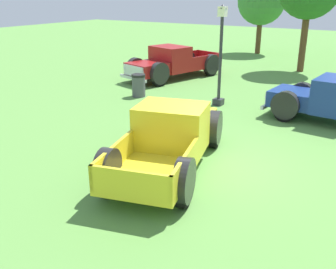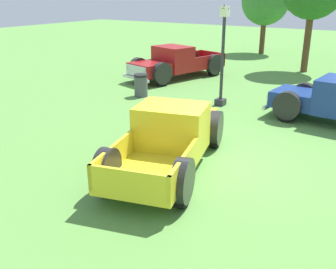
# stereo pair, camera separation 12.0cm
# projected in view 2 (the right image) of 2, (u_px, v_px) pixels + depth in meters

# --- Properties ---
(ground_plane) EXTENTS (80.00, 80.00, 0.00)m
(ground_plane) POSITION_uv_depth(u_px,v_px,m) (214.00, 162.00, 10.17)
(ground_plane) COLOR #5B9342
(pickup_truck_foreground) EXTENTS (3.11, 5.41, 1.56)m
(pickup_truck_foreground) POSITION_uv_depth(u_px,v_px,m) (172.00, 135.00, 9.92)
(pickup_truck_foreground) COLOR yellow
(pickup_truck_foreground) RESTS_ON ground_plane
(pickup_truck_behind_left) EXTENTS (5.15, 2.30, 1.54)m
(pickup_truck_behind_left) POSITION_uv_depth(u_px,v_px,m) (336.00, 102.00, 12.92)
(pickup_truck_behind_left) COLOR navy
(pickup_truck_behind_left) RESTS_ON ground_plane
(pickup_truck_behind_right) EXTENTS (3.33, 5.69, 1.64)m
(pickup_truck_behind_right) POSITION_uv_depth(u_px,v_px,m) (172.00, 64.00, 19.53)
(pickup_truck_behind_right) COLOR maroon
(pickup_truck_behind_right) RESTS_ON ground_plane
(lamp_post_near) EXTENTS (0.36, 0.36, 3.78)m
(lamp_post_near) POSITION_uv_depth(u_px,v_px,m) (223.00, 54.00, 14.58)
(lamp_post_near) COLOR #2D2D33
(lamp_post_near) RESTS_ON ground_plane
(trash_can) EXTENTS (0.59, 0.59, 0.95)m
(trash_can) POSITION_uv_depth(u_px,v_px,m) (141.00, 85.00, 16.38)
(trash_can) COLOR #4C4C51
(trash_can) RESTS_ON ground_plane
(oak_tree_east) EXTENTS (3.28, 3.28, 5.24)m
(oak_tree_east) POSITION_uv_depth(u_px,v_px,m) (265.00, 1.00, 26.64)
(oak_tree_east) COLOR brown
(oak_tree_east) RESTS_ON ground_plane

